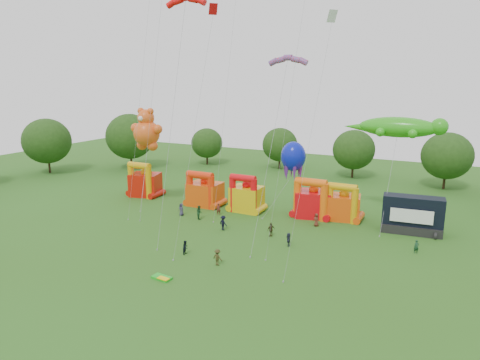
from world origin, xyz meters
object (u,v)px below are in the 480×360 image
at_px(spectator_4, 271,230).
at_px(spectator_0, 181,209).
at_px(stage_trailer, 412,215).
at_px(teddy_bear_kite, 146,146).
at_px(bouncy_castle_0, 144,183).
at_px(gecko_kite, 396,140).
at_px(bouncy_castle_2, 246,197).
at_px(octopus_kite, 284,180).

bearing_deg(spectator_4, spectator_0, -62.90).
relative_size(stage_trailer, spectator_4, 4.18).
bearing_deg(teddy_bear_kite, bouncy_castle_0, 133.86).
height_order(gecko_kite, spectator_4, gecko_kite).
bearing_deg(stage_trailer, bouncy_castle_2, -176.96).
bearing_deg(gecko_kite, spectator_4, -132.27).
bearing_deg(bouncy_castle_2, teddy_bear_kite, -163.85).
height_order(bouncy_castle_0, teddy_bear_kite, teddy_bear_kite).
relative_size(teddy_bear_kite, spectator_0, 8.45).
distance_m(octopus_kite, spectator_0, 15.50).
relative_size(bouncy_castle_0, gecko_kite, 0.41).
distance_m(teddy_bear_kite, spectator_0, 11.42).
height_order(bouncy_castle_2, gecko_kite, gecko_kite).
relative_size(stage_trailer, gecko_kite, 0.53).
bearing_deg(octopus_kite, stage_trailer, 1.53).
xyz_separation_m(gecko_kite, spectator_0, (-27.34, -11.46, -10.31)).
bearing_deg(bouncy_castle_2, gecko_kite, 15.23).
bearing_deg(octopus_kite, spectator_0, -152.73).
bearing_deg(spectator_0, octopus_kite, 32.84).
height_order(bouncy_castle_2, stage_trailer, bouncy_castle_2).
height_order(bouncy_castle_0, stage_trailer, bouncy_castle_0).
bearing_deg(gecko_kite, spectator_0, -157.26).
distance_m(bouncy_castle_0, teddy_bear_kite, 9.54).
bearing_deg(octopus_kite, teddy_bear_kite, -166.18).
relative_size(bouncy_castle_0, bouncy_castle_2, 1.03).
height_order(teddy_bear_kite, spectator_4, teddy_bear_kite).
height_order(gecko_kite, spectator_0, gecko_kite).
relative_size(bouncy_castle_0, octopus_kite, 0.55).
xyz_separation_m(bouncy_castle_0, spectator_0, (11.62, -6.26, -1.38)).
bearing_deg(gecko_kite, bouncy_castle_0, -172.40).
bearing_deg(spectator_4, octopus_kite, -133.84).
distance_m(bouncy_castle_2, gecko_kite, 22.43).
bearing_deg(bouncy_castle_0, spectator_0, -28.33).
distance_m(bouncy_castle_2, spectator_4, 11.17).
xyz_separation_m(teddy_bear_kite, spectator_0, (7.30, -1.77, -8.60)).
height_order(gecko_kite, octopus_kite, gecko_kite).
distance_m(bouncy_castle_0, bouncy_castle_2, 19.13).
distance_m(bouncy_castle_0, stage_trailer, 42.18).
bearing_deg(spectator_4, bouncy_castle_0, -72.23).
xyz_separation_m(bouncy_castle_2, stage_trailer, (23.04, 1.22, 0.09)).
height_order(stage_trailer, spectator_0, stage_trailer).
xyz_separation_m(bouncy_castle_0, spectator_4, (26.56, -8.44, -1.37)).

